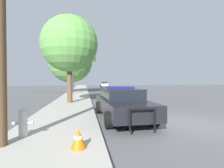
# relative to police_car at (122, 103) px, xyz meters

# --- Properties ---
(ground_plane) EXTENTS (110.00, 110.00, 0.00)m
(ground_plane) POSITION_rel_police_car_xyz_m (2.41, -1.25, -0.75)
(ground_plane) COLOR #565659
(sidewalk_left) EXTENTS (3.00, 110.00, 0.13)m
(sidewalk_left) POSITION_rel_police_car_xyz_m (-2.69, -1.25, -0.68)
(sidewalk_left) COLOR #ADA89E
(sidewalk_left) RESTS_ON ground_plane
(police_car) EXTENTS (2.22, 5.15, 1.50)m
(police_car) POSITION_rel_police_car_xyz_m (0.00, 0.00, 0.00)
(police_car) COLOR black
(police_car) RESTS_ON ground_plane
(fire_hydrant) EXTENTS (0.58, 0.25, 0.83)m
(fire_hydrant) POSITION_rel_police_car_xyz_m (-3.51, -2.53, -0.18)
(fire_hydrant) COLOR #B7BCC1
(fire_hydrant) RESTS_ON sidewalk_left
(traffic_light) EXTENTS (3.05, 0.35, 5.30)m
(traffic_light) POSITION_rel_police_car_xyz_m (-2.07, 15.66, 3.07)
(traffic_light) COLOR #424247
(traffic_light) RESTS_ON sidewalk_left
(car_background_distant) EXTENTS (2.07, 4.05, 1.40)m
(car_background_distant) POSITION_rel_police_car_xyz_m (3.31, 37.04, 0.01)
(car_background_distant) COLOR silver
(car_background_distant) RESTS_ON ground_plane
(tree_sidewalk_near) EXTENTS (4.22, 4.22, 6.51)m
(tree_sidewalk_near) POSITION_rel_police_car_xyz_m (-2.82, 5.45, 3.76)
(tree_sidewalk_near) COLOR brown
(tree_sidewalk_near) RESTS_ON sidewalk_left
(tree_sidewalk_mid) EXTENTS (6.32, 6.32, 7.66)m
(tree_sidewalk_mid) POSITION_rel_police_car_xyz_m (-3.72, 18.07, 3.88)
(tree_sidewalk_mid) COLOR #4C3823
(tree_sidewalk_mid) RESTS_ON sidewalk_left
(traffic_cone) EXTENTS (0.38, 0.38, 0.51)m
(traffic_cone) POSITION_rel_police_car_xyz_m (-1.87, -3.70, -0.36)
(traffic_cone) COLOR orange
(traffic_cone) RESTS_ON sidewalk_left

